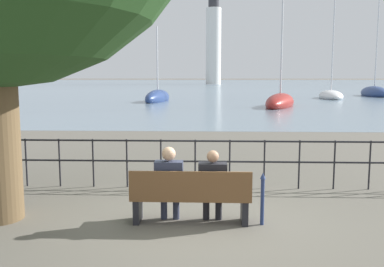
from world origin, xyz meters
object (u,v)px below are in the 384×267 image
object	(u,v)px
seated_person_left	(169,181)
closed_umbrella	(262,196)
sailboat_1	(374,93)
sailboat_2	(280,102)
sailboat_4	(158,98)
harbor_lighthouse	(213,41)
park_bench	(191,197)
seated_person_right	(213,183)
sailboat_3	(331,96)

from	to	relation	value
seated_person_left	closed_umbrella	bearing A→B (deg)	-3.11
sailboat_1	sailboat_2	bearing A→B (deg)	-122.25
seated_person_left	sailboat_4	world-z (taller)	sailboat_4
closed_umbrella	sailboat_2	bearing A→B (deg)	80.14
sailboat_2	harbor_lighthouse	xyz separation A→B (m)	(-4.44, 100.03, 12.79)
park_bench	seated_person_right	distance (m)	0.43
seated_person_left	sailboat_1	xyz separation A→B (m)	(20.86, 46.56, -0.31)
sailboat_2	closed_umbrella	bearing A→B (deg)	-82.01
sailboat_3	sailboat_2	bearing A→B (deg)	-113.01
seated_person_left	sailboat_2	world-z (taller)	sailboat_2
seated_person_right	harbor_lighthouse	bearing A→B (deg)	89.47
harbor_lighthouse	seated_person_right	bearing A→B (deg)	-90.53
park_bench	seated_person_right	world-z (taller)	seated_person_right
seated_person_right	harbor_lighthouse	distance (m)	128.31
seated_person_right	sailboat_3	distance (m)	42.69
closed_umbrella	sailboat_2	xyz separation A→B (m)	(4.82, 27.74, -0.11)
sailboat_3	harbor_lighthouse	size ratio (longest dim) A/B	0.45
closed_umbrella	sailboat_2	distance (m)	28.16
park_bench	harbor_lighthouse	size ratio (longest dim) A/B	0.07
sailboat_1	sailboat_2	size ratio (longest dim) A/B	0.95
seated_person_left	sailboat_2	bearing A→B (deg)	77.10
sailboat_2	harbor_lighthouse	distance (m)	100.94
sailboat_4	harbor_lighthouse	distance (m)	94.63
seated_person_left	sailboat_1	distance (m)	51.02
park_bench	sailboat_2	xyz separation A→B (m)	(5.98, 27.74, -0.07)
park_bench	sailboat_4	xyz separation A→B (m)	(-4.65, 34.21, -0.09)
seated_person_right	closed_umbrella	distance (m)	0.83
sailboat_1	seated_person_right	bearing A→B (deg)	-108.10
sailboat_2	sailboat_3	world-z (taller)	sailboat_2
sailboat_1	harbor_lighthouse	xyz separation A→B (m)	(-18.97, 81.14, 12.77)
closed_umbrella	sailboat_3	bearing A→B (deg)	73.00
closed_umbrella	harbor_lighthouse	xyz separation A→B (m)	(0.38, 127.78, 12.68)
sailboat_1	sailboat_3	bearing A→B (deg)	-133.87
seated_person_right	closed_umbrella	world-z (taller)	seated_person_right
seated_person_right	sailboat_3	world-z (taller)	sailboat_3
park_bench	closed_umbrella	bearing A→B (deg)	-0.31
park_bench	sailboat_3	distance (m)	42.87
seated_person_left	sailboat_1	bearing A→B (deg)	65.86
sailboat_1	seated_person_left	bearing A→B (deg)	-108.84
sailboat_3	sailboat_4	world-z (taller)	sailboat_3
sailboat_3	harbor_lighthouse	xyz separation A→B (m)	(-12.05, 87.11, 12.83)
seated_person_right	closed_umbrella	bearing A→B (deg)	-6.01
seated_person_right	sailboat_1	bearing A→B (deg)	66.60
sailboat_1	sailboat_3	size ratio (longest dim) A/B	0.98
park_bench	closed_umbrella	xyz separation A→B (m)	(1.16, -0.01, 0.04)
sailboat_3	sailboat_4	distance (m)	19.35
sailboat_2	sailboat_4	world-z (taller)	sailboat_2
park_bench	sailboat_1	distance (m)	50.94
harbor_lighthouse	sailboat_2	bearing A→B (deg)	-87.46
sailboat_2	harbor_lighthouse	bearing A→B (deg)	110.39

